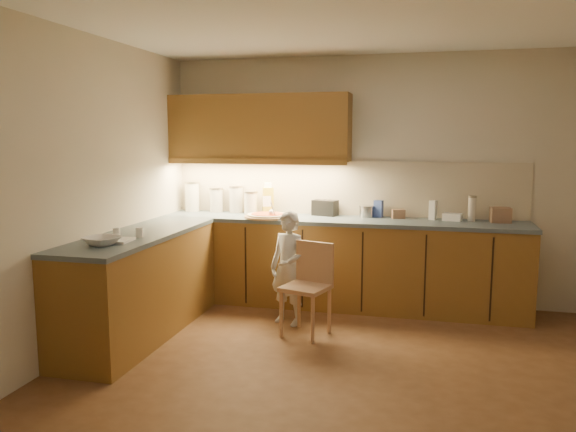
% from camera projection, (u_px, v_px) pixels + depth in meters
% --- Properties ---
extents(room, '(4.54, 4.50, 2.62)m').
position_uv_depth(room, '(357.00, 148.00, 3.95)').
color(room, brown).
rests_on(room, ground).
extents(l_counter, '(3.77, 2.62, 0.92)m').
position_uv_depth(l_counter, '(277.00, 269.00, 5.54)').
color(l_counter, olive).
rests_on(l_counter, ground).
extents(backsplash, '(3.75, 0.02, 0.58)m').
position_uv_depth(backsplash, '(344.00, 188.00, 6.01)').
color(backsplash, beige).
rests_on(backsplash, l_counter).
extents(upper_cabinets, '(1.95, 0.36, 0.73)m').
position_uv_depth(upper_cabinets, '(259.00, 128.00, 5.99)').
color(upper_cabinets, olive).
rests_on(upper_cabinets, ground).
extents(pizza_on_board, '(0.48, 0.48, 0.19)m').
position_uv_depth(pizza_on_board, '(267.00, 216.00, 5.83)').
color(pizza_on_board, '#A77E53').
rests_on(pizza_on_board, l_counter).
extents(child, '(0.46, 0.38, 1.07)m').
position_uv_depth(child, '(289.00, 268.00, 5.26)').
color(child, silver).
rests_on(child, ground).
extents(wooden_chair, '(0.46, 0.46, 0.82)m').
position_uv_depth(wooden_chair, '(309.00, 281.00, 5.00)').
color(wooden_chair, tan).
rests_on(wooden_chair, ground).
extents(mixing_bowl, '(0.33, 0.33, 0.07)m').
position_uv_depth(mixing_bowl, '(102.00, 241.00, 4.35)').
color(mixing_bowl, white).
rests_on(mixing_bowl, l_counter).
extents(canister_a, '(0.17, 0.17, 0.34)m').
position_uv_depth(canister_a, '(192.00, 196.00, 6.34)').
color(canister_a, white).
rests_on(canister_a, l_counter).
extents(canister_b, '(0.16, 0.16, 0.27)m').
position_uv_depth(canister_b, '(216.00, 200.00, 6.29)').
color(canister_b, silver).
rests_on(canister_b, l_counter).
extents(canister_c, '(0.16, 0.16, 0.30)m').
position_uv_depth(canister_c, '(236.00, 199.00, 6.23)').
color(canister_c, beige).
rests_on(canister_c, l_counter).
extents(canister_d, '(0.15, 0.15, 0.25)m').
position_uv_depth(canister_d, '(251.00, 202.00, 6.12)').
color(canister_d, white).
rests_on(canister_d, l_counter).
extents(oil_jug, '(0.14, 0.12, 0.34)m').
position_uv_depth(oil_jug, '(268.00, 200.00, 6.10)').
color(oil_jug, gold).
rests_on(oil_jug, l_counter).
extents(toaster, '(0.29, 0.21, 0.17)m').
position_uv_depth(toaster, '(325.00, 208.00, 5.99)').
color(toaster, black).
rests_on(toaster, l_counter).
extents(steel_pot, '(0.16, 0.16, 0.12)m').
position_uv_depth(steel_pot, '(366.00, 211.00, 5.87)').
color(steel_pot, '#B8B8BD').
rests_on(steel_pot, l_counter).
extents(blue_box, '(0.10, 0.09, 0.18)m').
position_uv_depth(blue_box, '(378.00, 209.00, 5.86)').
color(blue_box, '#304591').
rests_on(blue_box, l_counter).
extents(card_box_a, '(0.15, 0.12, 0.09)m').
position_uv_depth(card_box_a, '(398.00, 214.00, 5.79)').
color(card_box_a, '#A07356').
rests_on(card_box_a, l_counter).
extents(white_bottle, '(0.09, 0.09, 0.20)m').
position_uv_depth(white_bottle, '(433.00, 210.00, 5.68)').
color(white_bottle, silver).
rests_on(white_bottle, l_counter).
extents(flat_pack, '(0.20, 0.16, 0.07)m').
position_uv_depth(flat_pack, '(452.00, 217.00, 5.64)').
color(flat_pack, white).
rests_on(flat_pack, l_counter).
extents(tall_jar, '(0.08, 0.08, 0.25)m').
position_uv_depth(tall_jar, '(472.00, 208.00, 5.59)').
color(tall_jar, white).
rests_on(tall_jar, l_counter).
extents(card_box_b, '(0.20, 0.16, 0.15)m').
position_uv_depth(card_box_b, '(500.00, 215.00, 5.51)').
color(card_box_b, '#A07656').
rests_on(card_box_b, l_counter).
extents(dough_cloth, '(0.32, 0.26, 0.02)m').
position_uv_depth(dough_cloth, '(113.00, 240.00, 4.50)').
color(dough_cloth, silver).
rests_on(dough_cloth, l_counter).
extents(spice_jar_a, '(0.07, 0.07, 0.08)m').
position_uv_depth(spice_jar_a, '(117.00, 233.00, 4.68)').
color(spice_jar_a, silver).
rests_on(spice_jar_a, l_counter).
extents(spice_jar_b, '(0.08, 0.08, 0.08)m').
position_uv_depth(spice_jar_b, '(139.00, 232.00, 4.70)').
color(spice_jar_b, silver).
rests_on(spice_jar_b, l_counter).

